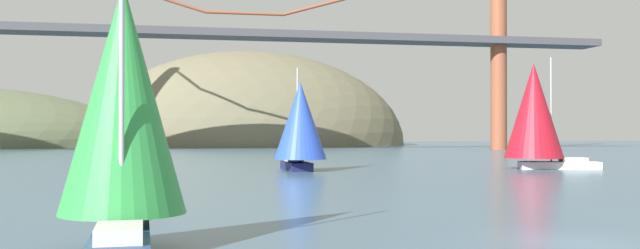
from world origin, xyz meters
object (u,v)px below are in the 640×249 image
at_px(sailboat_crimson_sail, 535,113).
at_px(sailboat_green_sail, 123,109).
at_px(channel_buoy, 90,167).
at_px(sailboat_blue_spinnaker, 300,123).

distance_m(sailboat_crimson_sail, sailboat_green_sail, 47.94).
height_order(sailboat_crimson_sail, sailboat_green_sail, sailboat_crimson_sail).
relative_size(sailboat_crimson_sail, sailboat_green_sail, 1.11).
bearing_deg(channel_buoy, sailboat_green_sail, -82.57).
xyz_separation_m(sailboat_crimson_sail, channel_buoy, (-36.94, 3.05, -4.45)).
distance_m(sailboat_green_sail, channel_buoy, 39.34).
relative_size(sailboat_crimson_sail, channel_buoy, 3.63).
distance_m(sailboat_blue_spinnaker, sailboat_green_sail, 38.33).
height_order(sailboat_blue_spinnaker, channel_buoy, sailboat_blue_spinnaker).
bearing_deg(channel_buoy, sailboat_crimson_sail, -4.73).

